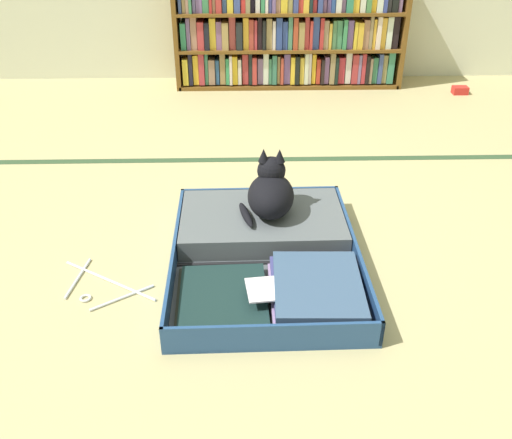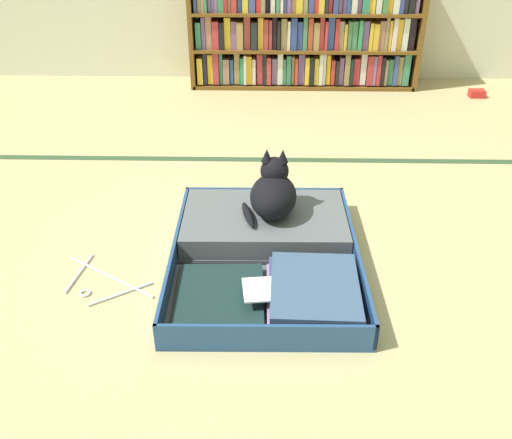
{
  "view_description": "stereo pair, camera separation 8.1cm",
  "coord_description": "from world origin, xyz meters",
  "views": [
    {
      "loc": [
        -0.02,
        -1.68,
        1.26
      ],
      "look_at": [
        0.02,
        0.04,
        0.2
      ],
      "focal_mm": 39.23,
      "sensor_mm": 36.0,
      "label": 1
    },
    {
      "loc": [
        0.06,
        -1.68,
        1.26
      ],
      "look_at": [
        0.02,
        0.04,
        0.2
      ],
      "focal_mm": 39.23,
      "sensor_mm": 36.0,
      "label": 2
    }
  ],
  "objects": [
    {
      "name": "small_red_pouch",
      "position": [
        1.46,
        1.99,
        0.02
      ],
      "size": [
        0.1,
        0.07,
        0.05
      ],
      "color": "red",
      "rests_on": "ground_plane"
    },
    {
      "name": "tatami_border",
      "position": [
        0.0,
        0.98,
        0.0
      ],
      "size": [
        4.8,
        0.05,
        0.0
      ],
      "color": "#314D2E",
      "rests_on": "ground_plane"
    },
    {
      "name": "black_cat",
      "position": [
        0.08,
        0.26,
        0.2
      ],
      "size": [
        0.24,
        0.26,
        0.26
      ],
      "color": "black",
      "rests_on": "open_suitcase"
    },
    {
      "name": "ground_plane",
      "position": [
        0.0,
        0.0,
        0.0
      ],
      "size": [
        10.0,
        10.0,
        0.0
      ],
      "primitive_type": "plane",
      "color": "tan"
    },
    {
      "name": "bookshelf",
      "position": [
        0.3,
        2.24,
        0.37
      ],
      "size": [
        1.56,
        0.29,
        0.76
      ],
      "color": "brown",
      "rests_on": "ground_plane"
    },
    {
      "name": "open_suitcase",
      "position": [
        0.07,
        0.08,
        0.05
      ],
      "size": [
        0.7,
        0.9,
        0.1
      ],
      "color": "navy",
      "rests_on": "ground_plane"
    },
    {
      "name": "clothes_hanger",
      "position": [
        -0.54,
        -0.08,
        0.01
      ],
      "size": [
        0.37,
        0.3,
        0.01
      ],
      "color": "silver",
      "rests_on": "ground_plane"
    }
  ]
}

